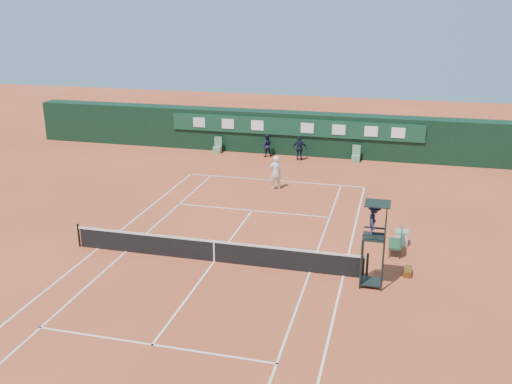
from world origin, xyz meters
TOP-DOWN VIEW (x-y plane):
  - ground at (0.00, 0.00)m, footprint 90.00×90.00m
  - court_lines at (0.00, 0.00)m, footprint 11.05×23.85m
  - tennis_net at (0.00, 0.00)m, footprint 12.90×0.10m
  - back_wall at (0.00, 18.74)m, footprint 40.00×1.65m
  - linesman_chair_left at (-5.50, 17.48)m, footprint 0.55×0.50m
  - linesman_chair_right at (4.50, 17.48)m, footprint 0.55×0.50m
  - umpire_chair at (6.59, -0.51)m, footprint 0.96×0.95m
  - player_bench at (7.54, 2.76)m, footprint 0.56×1.20m
  - tennis_bag at (8.00, 0.77)m, footprint 0.35×0.73m
  - cooler at (7.70, 3.83)m, footprint 0.57×0.57m
  - tennis_ball at (1.43, 5.35)m, footprint 0.07×0.07m
  - player at (0.41, 10.31)m, footprint 0.88×0.79m
  - ball_kid_left at (-1.79, 17.35)m, footprint 0.95×0.84m
  - ball_kid_right at (0.67, 16.92)m, footprint 1.02×0.45m

SIDE VIEW (x-z plane):
  - ground at x=0.00m, z-range 0.00..0.00m
  - court_lines at x=0.00m, z-range 0.00..0.01m
  - tennis_ball at x=1.43m, z-range 0.00..0.07m
  - tennis_bag at x=8.00m, z-range 0.00..0.27m
  - linesman_chair_left at x=-5.50m, z-range -0.26..0.89m
  - linesman_chair_right at x=4.50m, z-range -0.26..0.89m
  - cooler at x=7.70m, z-range 0.00..0.65m
  - tennis_net at x=0.00m, z-range -0.04..1.06m
  - player_bench at x=7.54m, z-range 0.05..1.15m
  - ball_kid_left at x=-1.79m, z-range 0.00..1.62m
  - ball_kid_right at x=0.67m, z-range 0.00..1.72m
  - player at x=0.41m, z-range 0.00..2.02m
  - back_wall at x=0.00m, z-range 0.01..3.01m
  - umpire_chair at x=6.59m, z-range 0.75..4.17m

